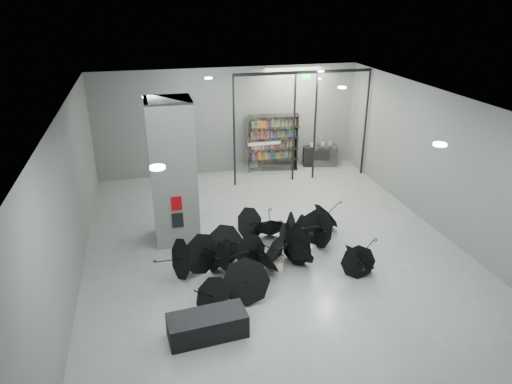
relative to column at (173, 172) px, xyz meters
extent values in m
plane|color=gray|center=(2.50, -2.00, -2.00)|extent=(14.00, 14.00, 0.00)
cube|color=gray|center=(2.50, -2.00, 2.00)|extent=(10.00, 14.00, 0.02)
cube|color=#5C5E5C|center=(2.50, 5.00, 0.00)|extent=(10.00, 0.02, 4.00)
cube|color=#5C5E5C|center=(-2.50, -2.00, 0.00)|extent=(0.02, 14.00, 4.00)
cube|color=#5C5E5C|center=(7.50, -2.00, 0.00)|extent=(0.02, 14.00, 4.00)
cube|color=slate|center=(0.00, 0.00, 0.00)|extent=(1.20, 1.20, 4.00)
cube|color=#A50A07|center=(0.00, -0.62, -0.65)|extent=(0.28, 0.04, 0.38)
cube|color=black|center=(0.00, -0.62, -1.15)|extent=(0.30, 0.03, 0.42)
cube|color=#0CE533|center=(4.90, 3.30, 1.82)|extent=(0.30, 0.06, 0.15)
cube|color=silver|center=(3.50, 3.50, 0.00)|extent=(2.20, 0.02, 3.95)
cube|color=silver|center=(6.40, 3.50, 0.00)|extent=(2.00, 0.02, 3.95)
cube|color=black|center=(2.40, 3.50, 0.00)|extent=(0.06, 0.06, 4.00)
cube|color=black|center=(4.60, 3.50, 0.00)|extent=(0.06, 0.06, 4.00)
cube|color=black|center=(5.40, 3.50, 0.00)|extent=(0.06, 0.06, 4.00)
cube|color=black|center=(7.40, 3.50, 0.00)|extent=(0.06, 0.06, 4.00)
cube|color=black|center=(4.90, 3.50, 1.95)|extent=(5.00, 0.08, 0.10)
cube|color=black|center=(0.23, -4.36, -1.74)|extent=(1.64, 0.81, 0.51)
cube|color=black|center=(6.17, 4.77, -1.59)|extent=(1.44, 0.84, 0.81)
camera|label=1|loc=(-0.65, -12.01, 4.49)|focal=32.71mm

